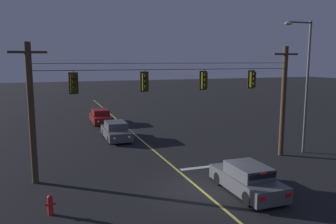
% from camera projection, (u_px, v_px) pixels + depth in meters
% --- Properties ---
extents(ground_plane, '(180.00, 180.00, 0.00)m').
position_uv_depth(ground_plane, '(200.00, 189.00, 16.45)').
color(ground_plane, black).
extents(lane_centre_stripe, '(0.14, 60.00, 0.01)m').
position_uv_depth(lane_centre_stripe, '(146.00, 144.00, 25.40)').
color(lane_centre_stripe, '#D1C64C').
rests_on(lane_centre_stripe, ground).
extents(stop_bar_paint, '(3.40, 0.36, 0.01)m').
position_uv_depth(stop_bar_paint, '(207.00, 167.00, 19.89)').
color(stop_bar_paint, silver).
rests_on(stop_bar_paint, ground).
extents(signal_span_assembly, '(16.97, 0.32, 7.12)m').
position_uv_depth(signal_span_assembly, '(174.00, 105.00, 19.25)').
color(signal_span_assembly, '#423021').
rests_on(signal_span_assembly, ground).
extents(traffic_light_leftmost, '(0.48, 0.41, 1.22)m').
position_uv_depth(traffic_light_leftmost, '(74.00, 83.00, 17.20)').
color(traffic_light_leftmost, black).
extents(traffic_light_left_inner, '(0.48, 0.41, 1.22)m').
position_uv_depth(traffic_light_left_inner, '(145.00, 82.00, 18.47)').
color(traffic_light_left_inner, black).
extents(traffic_light_centre, '(0.48, 0.41, 1.22)m').
position_uv_depth(traffic_light_centre, '(204.00, 80.00, 19.66)').
color(traffic_light_centre, black).
extents(traffic_light_right_inner, '(0.48, 0.41, 1.22)m').
position_uv_depth(traffic_light_right_inner, '(253.00, 79.00, 20.76)').
color(traffic_light_right_inner, black).
extents(car_waiting_near_lane, '(1.80, 4.33, 1.39)m').
position_uv_depth(car_waiting_near_lane, '(247.00, 179.00, 15.93)').
color(car_waiting_near_lane, '#4C4C51').
rests_on(car_waiting_near_lane, ground).
extents(car_oncoming_lead, '(1.80, 4.42, 1.39)m').
position_uv_depth(car_oncoming_lead, '(116.00, 131.00, 26.82)').
color(car_oncoming_lead, '#4C4C51').
rests_on(car_oncoming_lead, ground).
extents(car_oncoming_trailing, '(1.80, 4.42, 1.39)m').
position_uv_depth(car_oncoming_trailing, '(101.00, 117.00, 33.62)').
color(car_oncoming_trailing, maroon).
rests_on(car_oncoming_trailing, ground).
extents(street_lamp_corner, '(2.11, 0.30, 8.75)m').
position_uv_depth(street_lamp_corner, '(304.00, 76.00, 22.17)').
color(street_lamp_corner, '#4C4F54').
rests_on(street_lamp_corner, ground).
extents(fire_hydrant, '(0.44, 0.22, 0.84)m').
position_uv_depth(fire_hydrant, '(50.00, 204.00, 13.64)').
color(fire_hydrant, red).
rests_on(fire_hydrant, ground).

